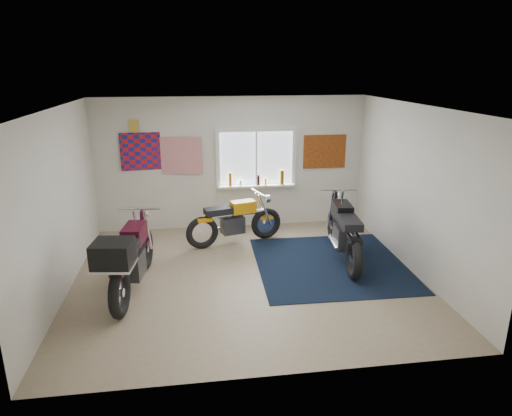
{
  "coord_description": "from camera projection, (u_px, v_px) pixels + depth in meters",
  "views": [
    {
      "loc": [
        -0.81,
        -6.68,
        3.27
      ],
      "look_at": [
        0.2,
        0.4,
        1.03
      ],
      "focal_mm": 32.0,
      "sensor_mm": 36.0,
      "label": 1
    }
  ],
  "objects": [
    {
      "name": "yellow_triumph",
      "position": [
        235.0,
        222.0,
        8.68
      ],
      "size": [
        1.89,
        0.73,
        0.97
      ],
      "rotation": [
        0.0,
        0.0,
        0.27
      ],
      "color": "black",
      "rests_on": "ground"
    },
    {
      "name": "triumph_poster",
      "position": [
        325.0,
        152.0,
        9.54
      ],
      "size": [
        0.9,
        0.03,
        0.7
      ],
      "primitive_type": "cube",
      "color": "#A54C14",
      "rests_on": "room_shell"
    },
    {
      "name": "navy_rug",
      "position": [
        330.0,
        264.0,
        7.86
      ],
      "size": [
        2.56,
        2.65,
        0.01
      ],
      "primitive_type": "cube",
      "rotation": [
        0.0,
        0.0,
        -0.02
      ],
      "color": "black",
      "rests_on": "ground"
    },
    {
      "name": "black_chrome_bike",
      "position": [
        344.0,
        232.0,
        7.92
      ],
      "size": [
        0.68,
        2.23,
        1.15
      ],
      "rotation": [
        0.0,
        0.0,
        1.47
      ],
      "color": "black",
      "rests_on": "navy_rug"
    },
    {
      "name": "maroon_tourer",
      "position": [
        129.0,
        258.0,
        6.62
      ],
      "size": [
        0.81,
        2.25,
        1.14
      ],
      "rotation": [
        0.0,
        0.0,
        1.44
      ],
      "color": "black",
      "rests_on": "ground"
    },
    {
      "name": "oil_bottles",
      "position": [
        261.0,
        179.0,
        9.43
      ],
      "size": [
        1.16,
        0.09,
        0.3
      ],
      "color": "#965D15",
      "rests_on": "window_assembly"
    },
    {
      "name": "window_assembly",
      "position": [
        256.0,
        162.0,
        9.39
      ],
      "size": [
        1.66,
        0.17,
        1.26
      ],
      "color": "white",
      "rests_on": "room_shell"
    },
    {
      "name": "flag_display",
      "position": [
        134.0,
        126.0,
        8.84
      ],
      "size": [
        1.6,
        0.1,
        1.17
      ],
      "color": "red",
      "rests_on": "room_shell"
    },
    {
      "name": "ground",
      "position": [
        247.0,
        277.0,
        7.4
      ],
      "size": [
        5.5,
        5.5,
        0.0
      ],
      "primitive_type": "plane",
      "color": "#9E896B",
      "rests_on": "ground"
    },
    {
      "name": "room_shell",
      "position": [
        247.0,
        178.0,
        6.91
      ],
      "size": [
        5.5,
        5.5,
        5.5
      ],
      "color": "white",
      "rests_on": "ground"
    }
  ]
}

